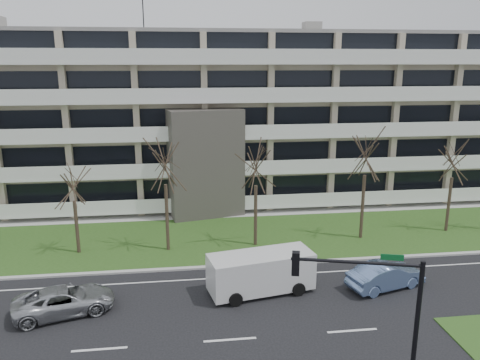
{
  "coord_description": "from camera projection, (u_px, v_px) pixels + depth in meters",
  "views": [
    {
      "loc": [
        -2.01,
        -19.41,
        12.79
      ],
      "look_at": [
        1.76,
        10.0,
        5.2
      ],
      "focal_mm": 35.0,
      "sensor_mm": 36.0,
      "label": 1
    }
  ],
  "objects": [
    {
      "name": "ground",
      "position": [
        230.0,
        340.0,
        22.07
      ],
      "size": [
        160.0,
        160.0,
        0.0
      ],
      "primitive_type": "plane",
      "color": "black",
      "rests_on": "ground"
    },
    {
      "name": "grass_verge",
      "position": [
        211.0,
        238.0,
        34.56
      ],
      "size": [
        90.0,
        10.0,
        0.06
      ],
      "primitive_type": "cube",
      "color": "#264918",
      "rests_on": "ground"
    },
    {
      "name": "curb",
      "position": [
        217.0,
        267.0,
        29.74
      ],
      "size": [
        90.0,
        0.35,
        0.12
      ],
      "primitive_type": "cube",
      "color": "#B2B2AD",
      "rests_on": "ground"
    },
    {
      "name": "sidewalk",
      "position": [
        207.0,
        215.0,
        39.84
      ],
      "size": [
        90.0,
        2.0,
        0.08
      ],
      "primitive_type": "cube",
      "color": "#B2B2AD",
      "rests_on": "ground"
    },
    {
      "name": "lane_edge_line",
      "position": [
        219.0,
        278.0,
        28.32
      ],
      "size": [
        90.0,
        0.12,
        0.01
      ],
      "primitive_type": "cube",
      "color": "white",
      "rests_on": "ground"
    },
    {
      "name": "apartment_building",
      "position": [
        201.0,
        117.0,
        44.51
      ],
      "size": [
        60.5,
        15.1,
        18.75
      ],
      "color": "#C3B698",
      "rests_on": "ground"
    },
    {
      "name": "silver_pickup",
      "position": [
        64.0,
        301.0,
        24.26
      ],
      "size": [
        5.51,
        3.63,
        1.41
      ],
      "primitive_type": "imported",
      "rotation": [
        0.0,
        0.0,
        1.85
      ],
      "color": "#AFB1B6",
      "rests_on": "ground"
    },
    {
      "name": "blue_sedan",
      "position": [
        386.0,
        276.0,
        26.96
      ],
      "size": [
        4.89,
        2.86,
        1.52
      ],
      "primitive_type": "imported",
      "rotation": [
        0.0,
        0.0,
        1.86
      ],
      "color": "#708DC2",
      "rests_on": "ground"
    },
    {
      "name": "white_van",
      "position": [
        262.0,
        269.0,
        26.37
      ],
      "size": [
        6.2,
        3.25,
        2.29
      ],
      "rotation": [
        0.0,
        0.0,
        0.19
      ],
      "color": "silver",
      "rests_on": "ground"
    },
    {
      "name": "traffic_signal",
      "position": [
        374.0,
        303.0,
        17.91
      ],
      "size": [
        4.87,
        1.58,
        5.82
      ],
      "rotation": [
        0.0,
        0.0,
        -0.27
      ],
      "color": "black",
      "rests_on": "ground"
    },
    {
      "name": "tree_2",
      "position": [
        72.0,
        180.0,
        30.77
      ],
      "size": [
        3.31,
        3.31,
        6.63
      ],
      "color": "#382B21",
      "rests_on": "ground"
    },
    {
      "name": "tree_3",
      "position": [
        165.0,
        158.0,
        30.88
      ],
      "size": [
        4.22,
        4.22,
        8.44
      ],
      "color": "#382B21",
      "rests_on": "ground"
    },
    {
      "name": "tree_4",
      "position": [
        256.0,
        161.0,
        31.87
      ],
      "size": [
        3.94,
        3.94,
        7.87
      ],
      "color": "#382B21",
      "rests_on": "ground"
    },
    {
      "name": "tree_5",
      "position": [
        366.0,
        149.0,
        33.05
      ],
      "size": [
        4.3,
        4.3,
        8.61
      ],
      "color": "#382B21",
      "rests_on": "ground"
    },
    {
      "name": "tree_6",
      "position": [
        454.0,
        156.0,
        34.66
      ],
      "size": [
        3.82,
        3.82,
        7.63
      ],
      "color": "#382B21",
      "rests_on": "ground"
    }
  ]
}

